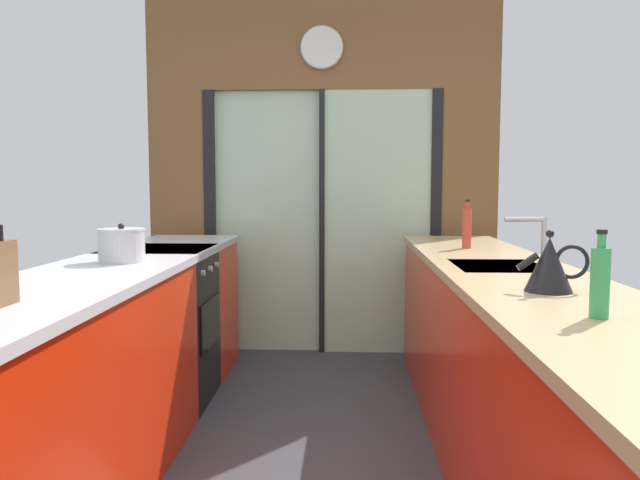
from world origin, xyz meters
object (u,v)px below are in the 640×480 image
object	(u,v)px
soap_bottle_near	(600,281)
soap_bottle_far	(467,227)
stock_pot	(122,245)
oven_range	(162,326)
kettle	(550,264)

from	to	relation	value
soap_bottle_near	soap_bottle_far	xyz separation A→B (m)	(0.00, 1.89, 0.02)
stock_pot	soap_bottle_near	distance (m)	2.13
oven_range	stock_pot	bearing A→B (deg)	-88.39
stock_pot	soap_bottle_near	size ratio (longest dim) A/B	0.89
stock_pot	soap_bottle_far	xyz separation A→B (m)	(1.78, 0.72, 0.04)
kettle	soap_bottle_far	bearing A→B (deg)	90.09
stock_pot	soap_bottle_near	xyz separation A→B (m)	(1.78, -1.17, 0.02)
soap_bottle_near	kettle	bearing A→B (deg)	89.69
oven_range	kettle	world-z (taller)	kettle
kettle	soap_bottle_near	world-z (taller)	soap_bottle_near
oven_range	stock_pot	size ratio (longest dim) A/B	4.15
stock_pot	kettle	world-z (taller)	kettle
soap_bottle_near	oven_range	bearing A→B (deg)	134.60
oven_range	kettle	bearing A→B (deg)	-37.74
stock_pot	kettle	size ratio (longest dim) A/B	0.88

